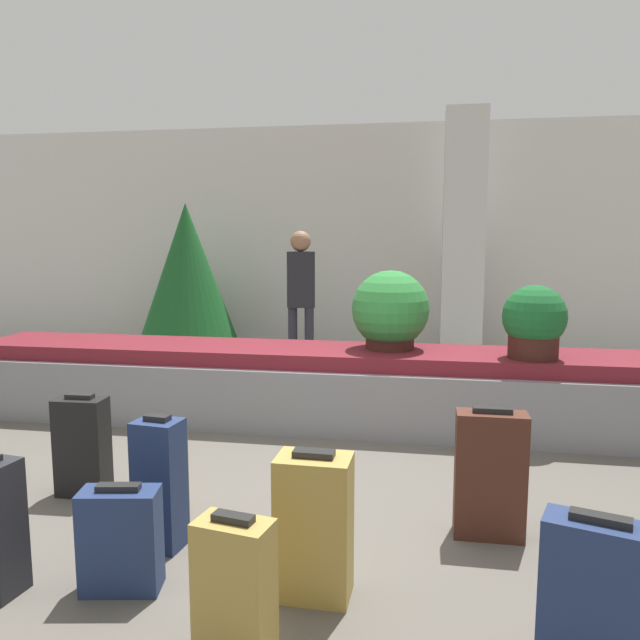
{
  "coord_description": "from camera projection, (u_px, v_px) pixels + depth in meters",
  "views": [
    {
      "loc": [
        0.95,
        -3.59,
        1.68
      ],
      "look_at": [
        0.0,
        1.77,
        0.93
      ],
      "focal_mm": 35.0,
      "sensor_mm": 36.0,
      "label": 1
    }
  ],
  "objects": [
    {
      "name": "suitcase_6",
      "position": [
        160.0,
        484.0,
        3.34
      ],
      "size": [
        0.26,
        0.22,
        0.73
      ],
      "rotation": [
        0.0,
        0.0,
        -0.12
      ],
      "color": "navy",
      "rests_on": "ground_plane"
    },
    {
      "name": "back_wall",
      "position": [
        363.0,
        240.0,
        8.86
      ],
      "size": [
        18.0,
        0.06,
        3.2
      ],
      "color": "silver",
      "rests_on": "ground_plane"
    },
    {
      "name": "suitcase_3",
      "position": [
        121.0,
        540.0,
        2.94
      ],
      "size": [
        0.39,
        0.24,
        0.52
      ],
      "rotation": [
        0.0,
        0.0,
        0.18
      ],
      "color": "navy",
      "rests_on": "ground_plane"
    },
    {
      "name": "potted_plant_0",
      "position": [
        390.0,
        312.0,
        5.46
      ],
      "size": [
        0.68,
        0.68,
        0.69
      ],
      "color": "#381914",
      "rests_on": "carousel"
    },
    {
      "name": "potted_plant_1",
      "position": [
        534.0,
        322.0,
        5.04
      ],
      "size": [
        0.51,
        0.51,
        0.6
      ],
      "color": "#381914",
      "rests_on": "carousel"
    },
    {
      "name": "suitcase_5",
      "position": [
        314.0,
        526.0,
        2.88
      ],
      "size": [
        0.35,
        0.24,
        0.71
      ],
      "rotation": [
        0.0,
        0.0,
        -0.02
      ],
      "color": "#A3843D",
      "rests_on": "ground_plane"
    },
    {
      "name": "suitcase_8",
      "position": [
        235.0,
        588.0,
        2.48
      ],
      "size": [
        0.33,
        0.23,
        0.59
      ],
      "rotation": [
        0.0,
        0.0,
        -0.19
      ],
      "color": "#A3843D",
      "rests_on": "ground_plane"
    },
    {
      "name": "traveler_0",
      "position": [
        301.0,
        290.0,
        7.34
      ],
      "size": [
        0.36,
        0.26,
        1.72
      ],
      "rotation": [
        0.0,
        0.0,
        -2.87
      ],
      "color": "#282833",
      "rests_on": "ground_plane"
    },
    {
      "name": "decorated_tree",
      "position": [
        187.0,
        276.0,
        8.28
      ],
      "size": [
        1.37,
        1.37,
        2.09
      ],
      "color": "#4C331E",
      "rests_on": "ground_plane"
    },
    {
      "name": "suitcase_1",
      "position": [
        160.0,
        475.0,
        3.75
      ],
      "size": [
        0.28,
        0.22,
        0.51
      ],
      "rotation": [
        0.0,
        0.0,
        0.0
      ],
      "color": "#A3843D",
      "rests_on": "ground_plane"
    },
    {
      "name": "pillar",
      "position": [
        463.0,
        241.0,
        7.78
      ],
      "size": [
        0.51,
        0.51,
        3.2
      ],
      "color": "silver",
      "rests_on": "ground_plane"
    },
    {
      "name": "carousel",
      "position": [
        320.0,
        386.0,
        5.58
      ],
      "size": [
        6.64,
        0.95,
        0.68
      ],
      "color": "gray",
      "rests_on": "ground_plane"
    },
    {
      "name": "suitcase_4",
      "position": [
        595.0,
        601.0,
        2.34
      ],
      "size": [
        0.43,
        0.3,
        0.66
      ],
      "rotation": [
        0.0,
        0.0,
        -0.32
      ],
      "color": "navy",
      "rests_on": "ground_plane"
    },
    {
      "name": "suitcase_0",
      "position": [
        82.0,
        446.0,
        4.03
      ],
      "size": [
        0.33,
        0.2,
        0.67
      ],
      "rotation": [
        0.0,
        0.0,
        0.04
      ],
      "color": "black",
      "rests_on": "ground_plane"
    },
    {
      "name": "ground_plane",
      "position": [
        271.0,
        505.0,
        3.9
      ],
      "size": [
        18.0,
        18.0,
        0.0
      ],
      "primitive_type": "plane",
      "color": "#59544C"
    },
    {
      "name": "suitcase_2",
      "position": [
        490.0,
        475.0,
        3.45
      ],
      "size": [
        0.39,
        0.18,
        0.74
      ],
      "rotation": [
        0.0,
        0.0,
        0.01
      ],
      "color": "#472319",
      "rests_on": "ground_plane"
    }
  ]
}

